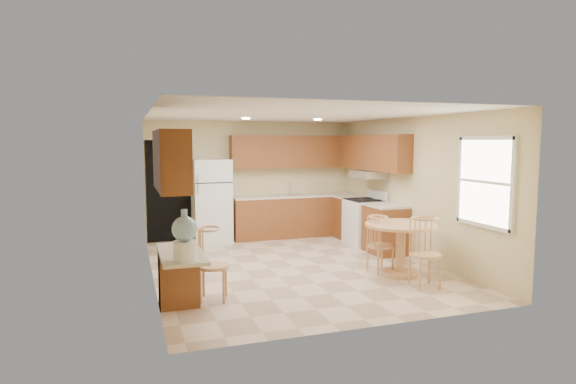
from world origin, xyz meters
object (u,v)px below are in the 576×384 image
object	(u,v)px
stove	(365,221)
chair_desk	(214,258)
refrigerator	(212,201)
chair_table_a	(383,239)
chair_table_b	(429,247)
water_crock	(185,237)
dining_table	(401,242)

from	to	relation	value
stove	chair_desk	size ratio (longest dim) A/B	1.15
refrigerator	chair_table_a	bearing A→B (deg)	-56.65
stove	chair_table_b	xyz separation A→B (m)	(-0.52, -2.94, 0.13)
water_crock	chair_table_a	bearing A→B (deg)	21.76
refrigerator	dining_table	distance (m)	4.16
chair_desk	water_crock	distance (m)	1.00
refrigerator	chair_table_b	xyz separation A→B (m)	(2.35, -4.16, -0.25)
refrigerator	dining_table	size ratio (longest dim) A/B	1.56
chair_table_b	water_crock	xyz separation A→B (m)	(-3.40, -0.36, 0.43)
chair_desk	chair_table_a	bearing A→B (deg)	116.60
chair_table_a	water_crock	xyz separation A→B (m)	(-3.19, -1.27, 0.48)
refrigerator	chair_desk	bearing A→B (deg)	-99.09
refrigerator	chair_table_b	distance (m)	4.78
refrigerator	stove	distance (m)	3.15
stove	chair_desk	xyz separation A→B (m)	(-3.47, -2.53, 0.11)
stove	chair_table_b	distance (m)	2.99
dining_table	chair_table_a	world-z (taller)	chair_table_a
stove	chair_desk	distance (m)	4.30
stove	chair_table_a	bearing A→B (deg)	-110.00
refrigerator	chair_table_a	world-z (taller)	refrigerator
refrigerator	water_crock	xyz separation A→B (m)	(-1.05, -4.52, 0.17)
chair_table_b	chair_desk	world-z (taller)	chair_table_b
refrigerator	dining_table	xyz separation A→B (m)	(2.35, -3.41, -0.33)
chair_table_b	water_crock	bearing A→B (deg)	12.71
refrigerator	dining_table	world-z (taller)	refrigerator
refrigerator	water_crock	bearing A→B (deg)	-103.08
stove	water_crock	bearing A→B (deg)	-139.94
dining_table	water_crock	size ratio (longest dim) A/B	1.93
stove	chair_table_a	size ratio (longest dim) A/B	1.22
dining_table	chair_desk	size ratio (longest dim) A/B	1.16
stove	water_crock	size ratio (longest dim) A/B	1.92
chair_table_a	chair_desk	xyz separation A→B (m)	(-2.74, -0.50, 0.03)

